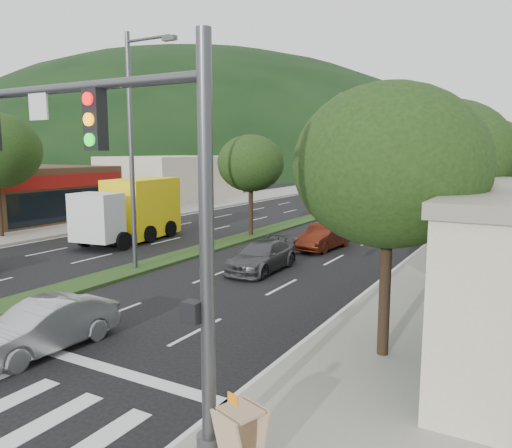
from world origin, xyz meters
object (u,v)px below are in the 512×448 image
Objects in this scene: tree_med_near at (251,163)px; motorhome at (410,197)px; a_frame_sign at (241,434)px; tree_r_d at (491,151)px; tree_r_b at (447,154)px; tree_r_e at (501,154)px; streetlight_mid at (342,146)px; tree_r_c at (472,159)px; box_truck at (134,212)px; car_queue_a at (335,224)px; sedan_silver at (43,327)px; traffic_signal at (129,182)px; tree_r_a at (390,166)px; streetlight_near at (135,141)px; car_queue_b at (262,256)px; car_queue_c at (324,237)px; tree_med_far at (376,152)px; car_queue_d at (418,218)px.

tree_med_near reaches higher than motorhome.
tree_med_near is at bearing 138.76° from a_frame_sign.
tree_r_b is at bearing -90.00° from tree_r_d.
streetlight_mid is (-11.79, -7.00, 0.69)m from tree_r_e.
tree_r_c is 18.68m from box_truck.
car_queue_a is at bearing -132.80° from tree_r_d.
box_truck is (-17.25, -6.50, -3.07)m from tree_r_c.
motorhome is (3.26, 26.68, 1.37)m from sedan_silver.
tree_r_b is at bearing 58.33° from sedan_silver.
traffic_signal is 6.29m from tree_r_a.
traffic_signal reaches higher than sedan_silver.
streetlight_near is (-11.79, 4.00, 0.76)m from tree_r_a.
car_queue_a is (-7.90, -18.53, -4.29)m from tree_r_e.
tree_r_b is 1.07× the size of tree_r_c.
streetlight_mid is (-11.79, 29.00, 0.76)m from tree_r_a.
car_queue_b is at bearing -103.73° from tree_r_e.
tree_r_e is 34.11m from streetlight_near.
tree_r_a is at bearing 143.79° from box_truck.
car_queue_a is at bearing -71.33° from streetlight_mid.
tree_r_c is (2.97, 21.54, 0.10)m from traffic_signal.
tree_r_c is 4.57× the size of a_frame_sign.
tree_r_c is at bearing 70.22° from sedan_silver.
tree_r_d is 1.07× the size of tree_r_e.
streetlight_near reaches higher than a_frame_sign.
motorhome is (-1.56, 28.37, -2.61)m from traffic_signal.
sedan_silver is 0.54× the size of box_truck.
tree_r_e is at bearing 74.34° from car_queue_a.
tree_r_c reaches higher than car_queue_c.
tree_r_d is 0.70× the size of motorhome.
box_truck is at bearing -139.36° from tree_med_near.
car_queue_c is (-3.65, 18.01, -3.97)m from traffic_signal.
traffic_signal is 1.01× the size of tree_med_far.
tree_med_far reaches higher than tree_r_e.
car_queue_b is at bearing -89.82° from car_queue_c.
car_queue_b is 13.98m from a_frame_sign.
car_queue_b is at bearing 157.14° from box_truck.
tree_r_b is 0.97× the size of tree_r_d.
tree_r_b is 13.43m from tree_med_near.
streetlight_mid is at bearing 116.09° from car_queue_a.
tree_r_d reaches higher than tree_r_a.
car_queue_c is (1.28, -5.00, 0.07)m from car_queue_a.
car_queue_d is (-3.88, 22.47, -4.12)m from tree_r_a.
tree_med_far is at bearing 119.66° from motorhome.
car_queue_b is 16.10m from car_queue_d.
tree_r_b is 17.63m from box_truck.
streetlight_mid reaches higher than car_queue_b.
a_frame_sign reaches higher than car_queue_b.
motorhome reaches higher than car_queue_a.
car_queue_a is 0.81× the size of car_queue_b.
car_queue_a is at bearing -113.09° from tree_r_e.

